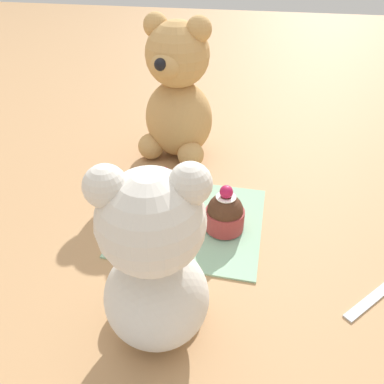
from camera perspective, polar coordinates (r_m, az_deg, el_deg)
The scene contains 7 objects.
ground_plane at distance 0.59m, azimuth 0.00°, elevation -4.51°, with size 4.00×4.00×0.00m, color tan.
knitted_placemat at distance 0.58m, azimuth 0.00°, elevation -4.28°, with size 0.21×0.21×0.01m, color #8EBC99.
teddy_bear_cream at distance 0.37m, azimuth -5.71°, elevation -10.96°, with size 0.13×0.12×0.22m.
teddy_bear_tan at distance 0.72m, azimuth -2.23°, elevation 14.58°, with size 0.15×0.14×0.26m.
cupcake_near_cream_bear at distance 0.55m, azimuth 5.05°, elevation -3.28°, with size 0.06×0.06×0.07m.
cupcake_near_tan_bear at distance 0.60m, azimuth -4.07°, elevation -0.06°, with size 0.06×0.06×0.07m.
teaspoon at distance 0.53m, azimuth 26.45°, elevation -13.72°, with size 0.12×0.01×0.01m, color silver.
Camera 1 is at (-0.10, 0.44, 0.37)m, focal length 35.00 mm.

